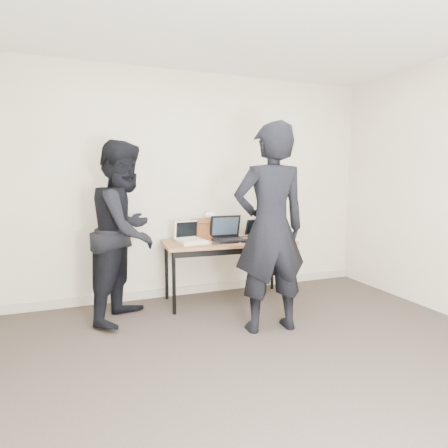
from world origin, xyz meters
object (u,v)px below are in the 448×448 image
laptop_center (228,235)px  laptop_beige (191,239)px  desk (229,246)px  person_typist (270,229)px  person_observer (126,232)px  equipment_box (269,230)px  leather_satchel (208,228)px  laptop_right (260,233)px

laptop_center → laptop_beige: bearing=-179.3°
desk → laptop_beige: laptop_beige is taller
desk → person_typist: bearing=-82.6°
laptop_center → person_observer: (-1.18, -0.16, 0.12)m
equipment_box → laptop_center: bearing=-164.3°
leather_satchel → laptop_center: bearing=-59.4°
leather_satchel → person_typist: person_typist is taller
laptop_beige → equipment_box: size_ratio=1.33×
equipment_box → leather_satchel: bearing=177.5°
laptop_beige → laptop_right: (0.92, 0.12, 0.00)m
person_observer → person_typist: bearing=-90.1°
desk → laptop_right: 0.50m
leather_satchel → person_observer: bearing=-169.7°
laptop_center → person_typist: person_typist is taller
desk → person_typist: size_ratio=0.78×
laptop_center → equipment_box: (0.63, 0.18, 0.01)m
laptop_right → person_typist: person_typist is taller
laptop_beige → person_typist: 1.08m
desk → laptop_right: size_ratio=4.70×
equipment_box → person_observer: (-1.81, -0.33, 0.11)m
laptop_right → leather_satchel: size_ratio=0.85×
laptop_right → leather_satchel: bearing=165.0°
laptop_beige → laptop_center: bearing=-9.3°
laptop_center → laptop_right: bearing=15.3°
laptop_beige → laptop_right: bearing=-1.7°
laptop_beige → person_observer: person_observer is taller
laptop_right → equipment_box: size_ratio=1.25×
laptop_beige → laptop_center: 0.45m
laptop_center → laptop_right: (0.47, 0.12, -0.02)m
equipment_box → laptop_beige: bearing=-170.8°
desk → laptop_center: 0.13m
laptop_beige → leather_satchel: 0.35m
laptop_center → person_typist: size_ratio=0.19×
person_typist → laptop_right: bearing=-107.3°
desk → laptop_center: laptop_center is taller
laptop_beige → laptop_right: 0.93m
laptop_beige → person_typist: (0.51, -0.93, 0.21)m
desk → person_observer: size_ratio=0.84×
desk → equipment_box: size_ratio=5.86×
desk → person_typist: (0.06, -0.91, 0.32)m
laptop_beige → laptop_center: size_ratio=0.93×
person_typist → equipment_box: bearing=-113.2°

